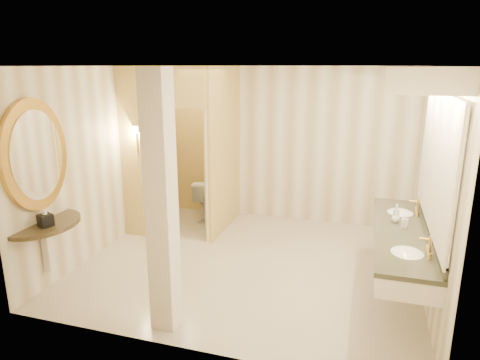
# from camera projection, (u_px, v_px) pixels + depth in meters

# --- Properties ---
(floor) EXTENTS (4.50, 4.50, 0.00)m
(floor) POSITION_uv_depth(u_px,v_px,m) (249.00, 263.00, 6.05)
(floor) COLOR beige
(floor) RESTS_ON ground
(ceiling) EXTENTS (4.50, 4.50, 0.00)m
(ceiling) POSITION_uv_depth(u_px,v_px,m) (250.00, 66.00, 5.35)
(ceiling) COLOR silver
(ceiling) RESTS_ON wall_back
(wall_back) EXTENTS (4.50, 0.02, 2.70)m
(wall_back) POSITION_uv_depth(u_px,v_px,m) (280.00, 145.00, 7.55)
(wall_back) COLOR white
(wall_back) RESTS_ON floor
(wall_front) EXTENTS (4.50, 0.02, 2.70)m
(wall_front) POSITION_uv_depth(u_px,v_px,m) (190.00, 221.00, 3.85)
(wall_front) COLOR white
(wall_front) RESTS_ON floor
(wall_left) EXTENTS (0.02, 4.00, 2.70)m
(wall_left) POSITION_uv_depth(u_px,v_px,m) (104.00, 160.00, 6.33)
(wall_left) COLOR white
(wall_left) RESTS_ON floor
(wall_right) EXTENTS (0.02, 4.00, 2.70)m
(wall_right) POSITION_uv_depth(u_px,v_px,m) (432.00, 184.00, 5.07)
(wall_right) COLOR white
(wall_right) RESTS_ON floor
(toilet_closet) EXTENTS (1.50, 1.55, 2.70)m
(toilet_closet) POSITION_uv_depth(u_px,v_px,m) (200.00, 150.00, 6.90)
(toilet_closet) COLOR #E4D177
(toilet_closet) RESTS_ON floor
(wall_sconce) EXTENTS (0.14, 0.14, 0.42)m
(wall_sconce) POSITION_uv_depth(u_px,v_px,m) (136.00, 131.00, 6.54)
(wall_sconce) COLOR gold
(wall_sconce) RESTS_ON toilet_closet
(vanity) EXTENTS (0.75, 2.56, 2.09)m
(vanity) POSITION_uv_depth(u_px,v_px,m) (413.00, 167.00, 4.71)
(vanity) COLOR white
(vanity) RESTS_ON floor
(console_shelf) EXTENTS (1.02, 1.02, 1.96)m
(console_shelf) POSITION_uv_depth(u_px,v_px,m) (38.00, 185.00, 5.05)
(console_shelf) COLOR black
(console_shelf) RESTS_ON floor
(pillar) EXTENTS (0.25, 0.25, 2.70)m
(pillar) POSITION_uv_depth(u_px,v_px,m) (161.00, 205.00, 4.28)
(pillar) COLOR white
(pillar) RESTS_ON floor
(tissue_box) EXTENTS (0.19, 0.19, 0.15)m
(tissue_box) POSITION_uv_depth(u_px,v_px,m) (45.00, 220.00, 5.02)
(tissue_box) COLOR black
(tissue_box) RESTS_ON console_shelf
(toilet) EXTENTS (0.57, 0.80, 0.74)m
(toilet) POSITION_uv_depth(u_px,v_px,m) (206.00, 198.00, 7.76)
(toilet) COLOR white
(toilet) RESTS_ON floor
(soap_bottle_a) EXTENTS (0.08, 0.09, 0.15)m
(soap_bottle_a) POSITION_uv_depth(u_px,v_px,m) (405.00, 221.00, 4.98)
(soap_bottle_a) COLOR beige
(soap_bottle_a) RESTS_ON vanity
(soap_bottle_b) EXTENTS (0.10, 0.10, 0.12)m
(soap_bottle_b) POSITION_uv_depth(u_px,v_px,m) (396.00, 217.00, 5.14)
(soap_bottle_b) COLOR silver
(soap_bottle_b) RESTS_ON vanity
(soap_bottle_c) EXTENTS (0.11, 0.11, 0.22)m
(soap_bottle_c) POSITION_uv_depth(u_px,v_px,m) (396.00, 213.00, 5.17)
(soap_bottle_c) COLOR #C6B28C
(soap_bottle_c) RESTS_ON vanity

